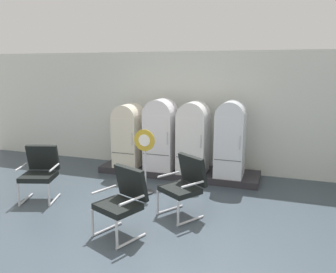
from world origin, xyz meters
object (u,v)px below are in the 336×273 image
(refrigerator_3, at_px, (230,137))
(armchair_center, at_px, (123,198))
(armchair_left, at_px, (40,170))
(armchair_right, at_px, (185,183))
(refrigerator_0, at_px, (129,133))
(sign_stand, at_px, (145,164))
(refrigerator_2, at_px, (193,135))
(refrigerator_1, at_px, (161,132))

(refrigerator_3, relative_size, armchair_center, 1.59)
(armchair_center, bearing_deg, armchair_left, 160.32)
(armchair_center, bearing_deg, armchair_right, 54.18)
(refrigerator_0, distance_m, sign_stand, 1.57)
(armchair_left, xyz_separation_m, armchair_center, (2.11, -0.76, 0.00))
(refrigerator_2, distance_m, armchair_left, 3.27)
(armchair_left, bearing_deg, refrigerator_2, 41.26)
(refrigerator_2, relative_size, refrigerator_3, 0.97)
(armchair_left, bearing_deg, armchair_right, 3.99)
(refrigerator_1, bearing_deg, refrigerator_2, 1.25)
(armchair_center, xyz_separation_m, sign_stand, (-0.34, 1.67, 0.03))
(refrigerator_3, distance_m, armchair_center, 3.13)
(armchair_right, bearing_deg, armchair_center, -125.82)
(refrigerator_0, height_order, refrigerator_2, refrigerator_2)
(armchair_right, bearing_deg, refrigerator_1, 120.50)
(refrigerator_0, height_order, sign_stand, refrigerator_0)
(refrigerator_3, bearing_deg, armchair_center, -111.76)
(refrigerator_0, height_order, armchair_right, refrigerator_0)
(refrigerator_1, height_order, armchair_right, refrigerator_1)
(refrigerator_0, relative_size, armchair_center, 1.45)
(refrigerator_2, height_order, armchair_right, refrigerator_2)
(refrigerator_1, height_order, sign_stand, refrigerator_1)
(armchair_left, xyz_separation_m, armchair_right, (2.80, 0.20, 0.00))
(refrigerator_2, height_order, armchair_center, refrigerator_2)
(refrigerator_1, bearing_deg, armchair_center, -81.17)
(armchair_right, xyz_separation_m, armchair_center, (-0.69, -0.95, 0.00))
(armchair_left, bearing_deg, sign_stand, 27.26)
(refrigerator_1, bearing_deg, sign_stand, -84.85)
(armchair_left, height_order, sign_stand, sign_stand)
(refrigerator_2, xyz_separation_m, armchair_left, (-2.43, -2.14, -0.42))
(refrigerator_1, height_order, refrigerator_3, refrigerator_3)
(armchair_right, xyz_separation_m, sign_stand, (-1.02, 0.72, 0.03))
(refrigerator_3, height_order, armchair_right, refrigerator_3)
(refrigerator_1, relative_size, armchair_center, 1.59)
(refrigerator_1, xyz_separation_m, refrigerator_2, (0.77, 0.02, -0.02))
(refrigerator_1, bearing_deg, armchair_left, -128.18)
(refrigerator_0, bearing_deg, armchair_right, -44.83)
(refrigerator_0, relative_size, armchair_right, 1.45)
(refrigerator_1, xyz_separation_m, armchair_center, (0.45, -2.87, -0.44))
(refrigerator_2, bearing_deg, refrigerator_1, -178.75)
(refrigerator_2, bearing_deg, armchair_center, -96.35)
(armchair_left, distance_m, sign_stand, 2.00)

